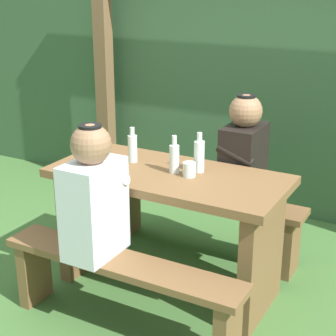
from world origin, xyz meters
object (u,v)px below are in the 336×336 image
at_px(person_black_coat, 243,154).
at_px(bottle_left, 133,147).
at_px(bottle_center, 199,155).
at_px(bench_far, 204,211).
at_px(drinking_glass, 189,169).
at_px(bench_near, 121,281).
at_px(picnic_table, 168,211).
at_px(person_white_shirt, 94,196).
at_px(bottle_right, 174,158).

relative_size(person_black_coat, bottle_left, 3.29).
distance_m(person_black_coat, bottle_center, 0.44).
height_order(bench_far, person_black_coat, person_black_coat).
bearing_deg(bottle_left, drinking_glass, -8.38).
relative_size(bench_near, drinking_glass, 16.51).
distance_m(bench_far, person_black_coat, 0.53).
bearing_deg(bottle_center, picnic_table, -146.62).
distance_m(drinking_glass, bottle_center, 0.11).
bearing_deg(person_white_shirt, bottle_right, 70.17).
distance_m(bench_near, person_white_shirt, 0.48).
height_order(bottle_right, bottle_center, bottle_center).
height_order(bench_near, bottle_left, bottle_left).
distance_m(person_black_coat, bottle_right, 0.56).
relative_size(person_white_shirt, bottle_center, 3.02).
height_order(picnic_table, person_black_coat, person_black_coat).
relative_size(person_white_shirt, drinking_glass, 8.49).
xyz_separation_m(picnic_table, bench_near, (0.00, -0.52, -0.20)).
height_order(bench_far, bottle_center, bottle_center).
height_order(bench_near, person_black_coat, person_black_coat).
height_order(drinking_glass, bottle_right, bottle_right).
relative_size(drinking_glass, bottle_left, 0.39).
xyz_separation_m(bench_far, bottle_right, (0.03, -0.51, 0.54)).
bearing_deg(drinking_glass, bench_far, 105.04).
xyz_separation_m(person_white_shirt, drinking_glass, (0.29, 0.52, 0.04)).
bearing_deg(bench_near, picnic_table, 90.00).
bearing_deg(bench_far, bottle_left, -122.16).
height_order(bench_near, drinking_glass, drinking_glass).
relative_size(bench_near, person_white_shirt, 1.95).
height_order(person_white_shirt, person_black_coat, same).
height_order(bench_near, bottle_right, bottle_right).
height_order(bench_near, bottle_center, bottle_center).
xyz_separation_m(person_white_shirt, bottle_left, (-0.13, 0.58, 0.09)).
bearing_deg(bench_near, bottle_left, 115.98).
bearing_deg(bottle_center, bench_far, 109.93).
bearing_deg(picnic_table, person_black_coat, 62.58).
relative_size(person_black_coat, bottle_center, 3.02).
relative_size(bench_far, drinking_glass, 16.51).
bearing_deg(drinking_glass, bench_near, -104.86).
xyz_separation_m(person_black_coat, bottle_left, (-0.55, -0.45, 0.09)).
distance_m(person_white_shirt, bottle_right, 0.57).
bearing_deg(bottle_right, bench_far, 93.89).
bearing_deg(bottle_center, bottle_left, -175.50).
distance_m(picnic_table, drinking_glass, 0.32).
bearing_deg(person_black_coat, bottle_right, -114.85).
bearing_deg(bottle_right, bottle_center, 36.74).
distance_m(person_white_shirt, bottle_center, 0.69).
bearing_deg(person_black_coat, bench_far, 179.29).
bearing_deg(person_white_shirt, bottle_left, 102.51).
xyz_separation_m(bench_near, bottle_left, (-0.28, 0.58, 0.54)).
xyz_separation_m(bottle_left, bottle_center, (0.44, 0.03, 0.01)).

